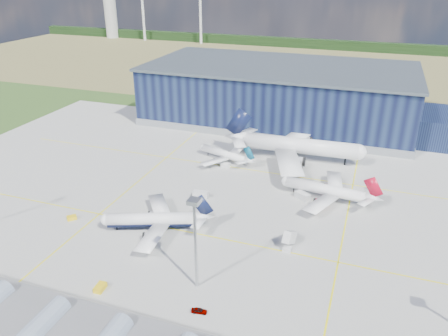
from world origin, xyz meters
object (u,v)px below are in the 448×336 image
airliner_regional (224,150)px  airstair (289,240)px  gse_tug_c (299,174)px  gse_van_b (302,196)px  hangar (285,96)px  light_mast_center (195,230)px  gse_van_a (201,194)px  gse_cart_b (226,165)px  car_a (199,311)px  airliner_navy (152,213)px  airliner_red (326,184)px  gse_cart_a (155,214)px  gse_tug_b (72,218)px  gse_tug_a (100,288)px  airliner_widebody (300,138)px

airliner_regional → airstair: airliner_regional is taller
gse_tug_c → gse_van_b: bearing=-74.7°
hangar → light_mast_center: 125.07m
gse_van_a → gse_cart_b: 24.84m
car_a → airliner_navy: bearing=34.3°
gse_van_b → airliner_red: bearing=-36.6°
gse_van_b → gse_cart_a: bearing=155.9°
gse_cart_a → gse_tug_b: bearing=-134.8°
gse_tug_a → gse_cart_b: 73.50m
airliner_widebody → gse_cart_b: airliner_widebody is taller
hangar → airliner_red: bearing=-68.1°
gse_tug_a → hangar: bearing=80.2°
car_a → gse_van_a: bearing=12.3°
airliner_widebody → gse_tug_c: airliner_widebody is taller
hangar → gse_tug_b: bearing=-109.4°
airliner_regional → gse_cart_b: airliner_regional is taller
gse_tug_b → gse_cart_b: 58.40m
gse_tug_a → gse_van_b: size_ratio=0.64×
gse_van_a → gse_tug_c: 37.61m
airliner_navy → airliner_regional: 51.86m
airliner_navy → airstair: 38.38m
gse_van_a → airstair: bearing=-122.7°
gse_cart_b → airliner_red: bearing=-103.1°
airstair → gse_tug_b: bearing=-161.5°
light_mast_center → gse_van_a: bearing=111.1°
airliner_regional → gse_cart_a: size_ratio=9.58×
light_mast_center → gse_tug_c: light_mast_center is taller
airliner_regional → gse_cart_a: (-5.69, -45.17, -3.63)m
hangar → gse_tug_a: 134.58m
gse_van_a → gse_cart_b: gse_van_a is taller
light_mast_center → airliner_regional: light_mast_center is taller
gse_van_a → gse_cart_a: bearing=146.4°
airliner_navy → airstair: size_ratio=6.27×
airliner_red → gse_cart_a: 53.56m
airliner_regional → gse_tug_c: (29.37, -3.58, -3.60)m
light_mast_center → airliner_regional: (-17.93, 69.76, -11.21)m
airliner_regional → gse_cart_b: (2.34, -5.10, -3.50)m
hangar → airliner_navy: hangar is taller
airliner_widebody → gse_cart_a: size_ratio=20.25×
airliner_navy → gse_tug_b: 25.51m
hangar → airliner_regional: (-10.74, -55.04, -7.40)m
gse_van_a → car_a: size_ratio=1.41×
hangar → gse_cart_b: bearing=-98.0°
light_mast_center → gse_cart_a: (-23.62, 24.59, -14.85)m
airliner_regional → car_a: airliner_regional is taller
light_mast_center → airliner_navy: size_ratio=0.71×
airliner_regional → gse_cart_b: bearing=133.4°
hangar → gse_cart_a: hangar is taller
airliner_red → gse_van_a: (-37.55, -12.17, -4.22)m
airliner_red → gse_tug_c: 18.38m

